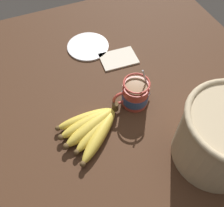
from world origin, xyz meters
TOP-DOWN VIEW (x-y plane):
  - table at (0.00, 0.00)cm, footprint 113.27×113.27cm
  - coffee_mug at (-5.82, 3.82)cm, footprint 13.40×8.36cm
  - banana_bunch at (10.22, 8.27)cm, footprint 20.16×16.44cm
  - woven_basket at (-18.07, 28.24)cm, footprint 23.50×23.50cm
  - napkin at (-9.15, -16.09)cm, footprint 13.66×10.00cm
  - small_plate at (-0.97, -26.69)cm, footprint 15.84×15.84cm

SIDE VIEW (x-z plane):
  - table at x=0.00cm, z-range 0.00..3.58cm
  - napkin at x=-9.15cm, z-range 3.58..4.18cm
  - small_plate at x=-0.97cm, z-range 3.58..4.18cm
  - banana_bunch at x=10.22cm, z-range 3.35..7.63cm
  - coffee_mug at x=-5.82cm, z-range 0.66..14.95cm
  - woven_basket at x=-18.07cm, z-range 3.98..23.04cm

